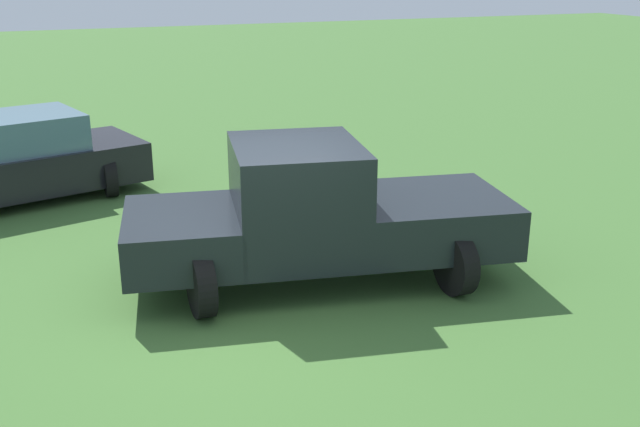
# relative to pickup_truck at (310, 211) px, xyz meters

# --- Properties ---
(ground_plane) EXTENTS (80.00, 80.00, 0.00)m
(ground_plane) POSITION_rel_pickup_truck_xyz_m (0.56, -0.80, -0.94)
(ground_plane) COLOR #3D662D
(pickup_truck) EXTENTS (2.82, 5.09, 1.81)m
(pickup_truck) POSITION_rel_pickup_truck_xyz_m (0.00, 0.00, 0.00)
(pickup_truck) COLOR black
(pickup_truck) RESTS_ON ground_plane
(sedan_near) EXTENTS (2.91, 4.73, 1.47)m
(sedan_near) POSITION_rel_pickup_truck_xyz_m (-5.05, -3.51, -0.26)
(sedan_near) COLOR black
(sedan_near) RESTS_ON ground_plane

